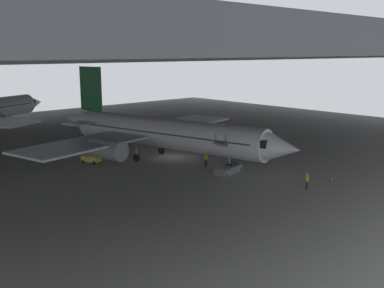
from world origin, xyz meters
The scene contains 8 objects.
ground_plane centered at (0.00, 0.00, 0.00)m, with size 110.00×110.00×0.00m, color gray.
hangar_structure centered at (-0.04, 13.76, 13.60)m, with size 121.00×99.00×14.22m.
airplane_main centered at (-1.37, 0.15, 3.40)m, with size 34.62×35.33×11.17m.
boarding_stairs centered at (0.13, -9.61, 0.73)m, with size 4.34×2.25×4.60m.
crew_worker_near_nose centered at (1.21, -19.03, 0.93)m, with size 0.40×0.43×1.63m.
crew_worker_by_stairs centered at (0.26, -5.97, 0.95)m, with size 0.25×0.55×1.66m.
traffic_cone_orange centered at (5.56, -19.13, 0.29)m, with size 0.36×0.36×0.60m.
baggage_tug centered at (-8.69, 4.54, 0.53)m, with size 2.03×2.50×0.90m.
Camera 1 is at (-35.94, -42.73, 13.16)m, focal length 42.63 mm.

